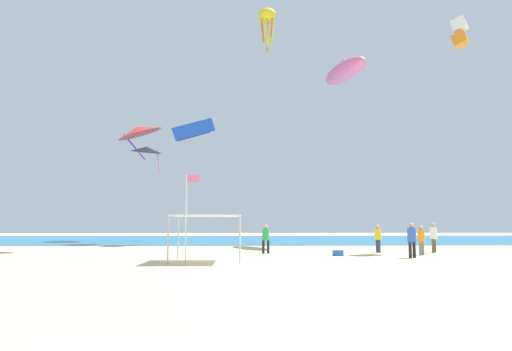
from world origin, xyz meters
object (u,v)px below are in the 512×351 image
object	(u,v)px
cooler_box	(338,253)
kite_delta_red	(139,130)
kite_delta_black	(146,149)
kite_inflatable_pink	(345,71)
banner_flag	(188,211)
kite_octopus_yellow	(267,17)
person_near_tent	(421,238)
person_central	(412,237)
kite_parafoil_blue	(194,130)
person_leftmost	(433,235)
person_rightmost	(266,236)
canopy_tent	(207,217)
kite_box_white	(460,33)
person_far_shore	(378,236)

from	to	relation	value
cooler_box	kite_delta_red	bearing A→B (deg)	128.70
kite_delta_black	kite_inflatable_pink	xyz separation A→B (m)	(17.64, -2.16, 6.70)
banner_flag	kite_octopus_yellow	world-z (taller)	kite_octopus_yellow
banner_flag	cooler_box	distance (m)	9.55
person_near_tent	kite_octopus_yellow	xyz separation A→B (m)	(-7.95, 16.73, 21.44)
banner_flag	kite_delta_red	distance (m)	28.32
person_central	kite_delta_black	bearing A→B (deg)	106.50
person_central	kite_parafoil_blue	distance (m)	26.41
kite_inflatable_pink	kite_delta_black	bearing A→B (deg)	64.38
cooler_box	person_near_tent	bearing A→B (deg)	3.03
kite_delta_black	kite_parafoil_blue	xyz separation A→B (m)	(3.75, 4.15, 2.73)
person_leftmost	person_central	world-z (taller)	person_leftmost
person_near_tent	person_rightmost	world-z (taller)	person_rightmost
person_central	kite_inflatable_pink	xyz separation A→B (m)	(-0.10, 13.71, 14.01)
banner_flag	person_near_tent	bearing A→B (deg)	22.06
kite_parafoil_blue	kite_delta_red	distance (m)	6.43
kite_inflatable_pink	kite_octopus_yellow	bearing A→B (deg)	34.25
canopy_tent	kite_box_white	size ratio (longest dim) A/B	1.48
banner_flag	kite_inflatable_pink	xyz separation A→B (m)	(11.37, 16.95, 12.70)
canopy_tent	kite_delta_red	distance (m)	27.31
person_far_shore	kite_inflatable_pink	xyz separation A→B (m)	(0.41, 9.48, 14.09)
kite_delta_black	canopy_tent	bearing A→B (deg)	74.16
person_leftmost	kite_parafoil_blue	world-z (taller)	kite_parafoil_blue
kite_parafoil_blue	person_leftmost	bearing A→B (deg)	107.33
canopy_tent	person_far_shore	world-z (taller)	canopy_tent
kite_inflatable_pink	person_near_tent	bearing A→B (deg)	168.13
person_near_tent	kite_delta_red	bearing A→B (deg)	-85.11
person_leftmost	kite_inflatable_pink	distance (m)	17.28
person_near_tent	kite_box_white	distance (m)	16.50
person_far_shore	person_leftmost	bearing A→B (deg)	79.29
canopy_tent	person_leftmost	world-z (taller)	canopy_tent
banner_flag	kite_box_white	world-z (taller)	kite_box_white
person_leftmost	kite_delta_black	xyz separation A→B (m)	(-20.70, 11.80, 7.31)
person_leftmost	kite_box_white	world-z (taller)	kite_box_white
person_leftmost	person_rightmost	distance (m)	10.56
kite_octopus_yellow	kite_delta_black	bearing A→B (deg)	50.00
kite_delta_black	kite_octopus_yellow	size ratio (longest dim) A/B	0.94
person_rightmost	kite_box_white	world-z (taller)	kite_box_white
canopy_tent	person_near_tent	world-z (taller)	canopy_tent
cooler_box	kite_parafoil_blue	size ratio (longest dim) A/B	0.14
kite_delta_black	kite_parafoil_blue	bearing A→B (deg)	-169.71
person_leftmost	kite_box_white	size ratio (longest dim) A/B	0.84
person_central	cooler_box	bearing A→B (deg)	123.40
person_central	person_leftmost	bearing A→B (deg)	22.30
kite_parafoil_blue	banner_flag	bearing A→B (deg)	66.78
person_near_tent	kite_box_white	bearing A→B (deg)	-179.08
banner_flag	kite_octopus_yellow	distance (m)	30.06
person_rightmost	person_central	bearing A→B (deg)	-38.23
banner_flag	person_central	bearing A→B (deg)	15.78
kite_delta_black	kite_inflatable_pink	world-z (taller)	kite_inflatable_pink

